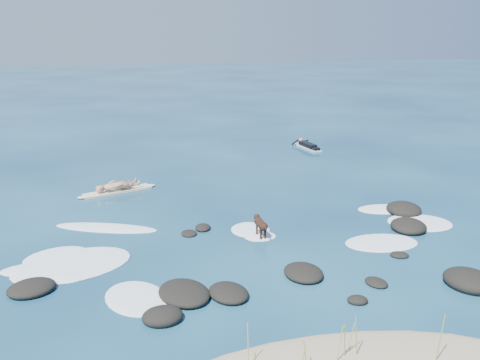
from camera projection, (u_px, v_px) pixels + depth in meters
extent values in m
plane|color=#0A2642|center=(254.00, 239.00, 18.10)|extent=(160.00, 160.00, 0.00)
cylinder|color=olive|center=(350.00, 340.00, 11.39)|extent=(0.17, 0.03, 0.81)
cylinder|color=olive|center=(248.00, 347.00, 10.96)|extent=(0.04, 0.16, 1.06)
cylinder|color=olive|center=(345.00, 343.00, 11.20)|extent=(0.10, 0.09, 0.93)
cylinder|color=olive|center=(340.00, 346.00, 11.06)|extent=(0.15, 0.09, 0.95)
cylinder|color=olive|center=(306.00, 356.00, 10.84)|extent=(0.16, 0.08, 0.81)
cylinder|color=olive|center=(356.00, 339.00, 11.26)|extent=(0.10, 0.10, 1.03)
cylinder|color=olive|center=(440.00, 341.00, 11.02)|extent=(0.13, 0.04, 1.22)
ellipsoid|color=black|center=(358.00, 300.00, 13.98)|extent=(0.64, 0.56, 0.24)
ellipsoid|color=black|center=(184.00, 293.00, 14.26)|extent=(1.81, 2.01, 0.40)
ellipsoid|color=black|center=(376.00, 283.00, 14.95)|extent=(0.75, 0.86, 0.19)
ellipsoid|color=black|center=(229.00, 293.00, 14.29)|extent=(1.39, 1.54, 0.36)
ellipsoid|color=black|center=(163.00, 316.00, 13.12)|extent=(1.11, 0.97, 0.43)
ellipsoid|color=black|center=(304.00, 273.00, 15.45)|extent=(1.25, 1.45, 0.36)
ellipsoid|color=black|center=(399.00, 255.00, 16.75)|extent=(0.69, 0.62, 0.16)
ellipsoid|color=black|center=(203.00, 228.00, 18.93)|extent=(0.68, 0.78, 0.22)
ellipsoid|color=black|center=(31.00, 288.00, 14.54)|extent=(1.61, 1.49, 0.38)
ellipsoid|color=black|center=(408.00, 226.00, 18.88)|extent=(1.53, 1.63, 0.49)
ellipsoid|color=black|center=(404.00, 209.00, 20.56)|extent=(1.51, 1.59, 0.53)
ellipsoid|color=black|center=(189.00, 233.00, 18.48)|extent=(0.56, 0.66, 0.14)
ellipsoid|color=black|center=(469.00, 281.00, 14.85)|extent=(1.70, 1.83, 0.57)
ellipsoid|color=white|center=(385.00, 209.00, 20.93)|extent=(2.29, 1.41, 0.12)
ellipsoid|color=white|center=(137.00, 298.00, 14.18)|extent=(2.27, 2.58, 0.12)
ellipsoid|color=white|center=(106.00, 228.00, 19.02)|extent=(3.86, 2.21, 0.12)
ellipsoid|color=white|center=(56.00, 257.00, 16.68)|extent=(2.42, 2.13, 0.12)
ellipsoid|color=white|center=(382.00, 243.00, 17.74)|extent=(2.55, 1.66, 0.12)
ellipsoid|color=white|center=(63.00, 267.00, 15.99)|extent=(3.64, 1.28, 0.12)
ellipsoid|color=white|center=(73.00, 265.00, 16.13)|extent=(4.14, 3.35, 0.12)
ellipsoid|color=white|center=(69.00, 277.00, 15.38)|extent=(1.05, 0.86, 0.12)
ellipsoid|color=white|center=(420.00, 223.00, 19.52)|extent=(2.76, 2.44, 0.12)
ellipsoid|color=white|center=(250.00, 230.00, 18.86)|extent=(1.43, 1.56, 0.12)
ellipsoid|color=white|center=(260.00, 236.00, 18.27)|extent=(1.10, 0.90, 0.12)
cube|color=beige|center=(118.00, 191.00, 23.04)|extent=(2.94, 1.59, 0.10)
ellipsoid|color=beige|center=(149.00, 186.00, 23.80)|extent=(0.66, 0.52, 0.11)
ellipsoid|color=beige|center=(84.00, 197.00, 22.28)|extent=(0.66, 0.52, 0.11)
imported|color=tan|center=(116.00, 169.00, 22.76)|extent=(0.67, 0.81, 1.89)
cube|color=silver|center=(308.00, 148.00, 31.07)|extent=(0.96, 2.38, 0.08)
ellipsoid|color=silver|center=(298.00, 144.00, 32.09)|extent=(0.37, 0.55, 0.09)
cube|color=black|center=(308.00, 145.00, 31.02)|extent=(0.69, 1.48, 0.23)
sphere|color=#B1755D|center=(301.00, 140.00, 31.71)|extent=(0.28, 0.28, 0.24)
cylinder|color=black|center=(295.00, 142.00, 31.77)|extent=(0.54, 0.40, 0.26)
cylinder|color=black|center=(304.00, 141.00, 32.00)|extent=(0.59, 0.21, 0.26)
cube|color=black|center=(315.00, 148.00, 30.34)|extent=(0.46, 0.64, 0.15)
cylinder|color=black|center=(261.00, 224.00, 18.04)|extent=(0.34, 0.61, 0.28)
sphere|color=black|center=(258.00, 221.00, 18.28)|extent=(0.32, 0.32, 0.30)
sphere|color=black|center=(264.00, 227.00, 17.79)|extent=(0.29, 0.29, 0.27)
sphere|color=black|center=(257.00, 217.00, 18.41)|extent=(0.23, 0.23, 0.21)
cone|color=black|center=(256.00, 216.00, 18.53)|extent=(0.12, 0.14, 0.11)
cone|color=black|center=(255.00, 215.00, 18.36)|extent=(0.11, 0.08, 0.10)
cone|color=black|center=(258.00, 215.00, 18.39)|extent=(0.11, 0.08, 0.10)
cylinder|color=black|center=(257.00, 231.00, 18.29)|extent=(0.08, 0.08, 0.39)
cylinder|color=black|center=(261.00, 230.00, 18.33)|extent=(0.08, 0.08, 0.39)
cylinder|color=black|center=(261.00, 235.00, 17.92)|extent=(0.08, 0.08, 0.39)
cylinder|color=black|center=(265.00, 234.00, 17.96)|extent=(0.08, 0.08, 0.39)
cylinder|color=black|center=(265.00, 227.00, 17.66)|extent=(0.08, 0.28, 0.17)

